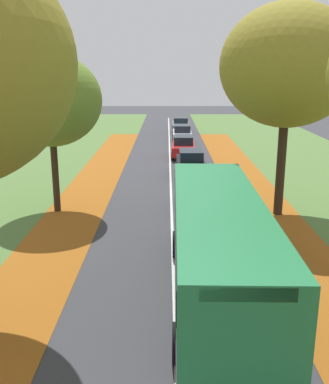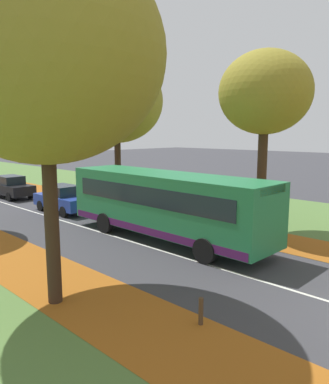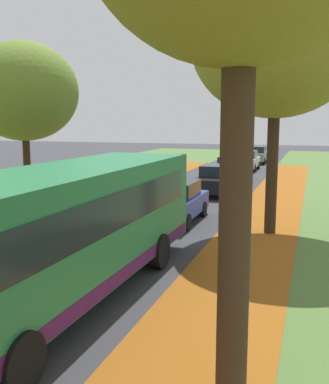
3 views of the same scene
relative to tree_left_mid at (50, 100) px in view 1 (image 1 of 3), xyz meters
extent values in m
cube|color=#9E5619|center=(0.90, -4.06, -5.23)|extent=(2.80, 60.00, 0.00)
cube|color=#9E5619|center=(10.10, -4.06, -5.23)|extent=(2.80, 60.00, 0.00)
cube|color=silver|center=(5.50, 1.94, -5.23)|extent=(0.12, 80.00, 0.01)
cylinder|color=#382619|center=(0.00, 0.00, -3.48)|extent=(0.32, 0.32, 3.51)
ellipsoid|color=olive|center=(0.00, 0.00, 0.01)|extent=(4.65, 4.65, 4.19)
cylinder|color=#382619|center=(10.50, -0.43, -2.97)|extent=(0.41, 0.41, 4.53)
ellipsoid|color=olive|center=(10.50, -0.43, 1.52)|extent=(5.92, 5.92, 5.33)
cube|color=#237A47|center=(6.78, -8.28, -3.51)|extent=(2.64, 10.43, 2.50)
cube|color=#19232D|center=(6.71, -13.41, -3.16)|extent=(2.30, 0.13, 1.30)
cube|color=#19232D|center=(6.78, -8.28, -3.11)|extent=(2.67, 9.19, 0.80)
cube|color=#4C1951|center=(6.78, -8.28, -4.58)|extent=(2.66, 10.23, 0.32)
cube|color=yellow|center=(6.71, -13.43, -2.44)|extent=(1.75, 0.10, 0.28)
cylinder|color=black|center=(7.92, -11.52, -4.76)|extent=(0.31, 0.96, 0.96)
cylinder|color=black|center=(5.55, -11.48, -4.76)|extent=(0.31, 0.96, 0.96)
cylinder|color=black|center=(8.00, -5.43, -4.76)|extent=(0.31, 0.96, 0.96)
cylinder|color=black|center=(5.63, -5.40, -4.76)|extent=(0.31, 0.96, 0.96)
cube|color=#233D9E|center=(6.77, 0.21, -4.57)|extent=(1.72, 4.21, 0.70)
cube|color=#19232D|center=(6.77, 0.36, -3.92)|extent=(1.46, 2.02, 0.60)
cylinder|color=black|center=(7.56, -1.09, -4.92)|extent=(0.22, 0.64, 0.64)
cylinder|color=black|center=(6.00, -1.09, -4.92)|extent=(0.22, 0.64, 0.64)
cylinder|color=black|center=(7.55, 1.52, -4.92)|extent=(0.22, 0.64, 0.64)
cylinder|color=black|center=(5.98, 1.51, -4.92)|extent=(0.22, 0.64, 0.64)
cube|color=black|center=(6.80, 7.40, -4.57)|extent=(1.79, 4.23, 0.70)
cube|color=#19232D|center=(6.80, 7.55, -3.92)|extent=(1.49, 2.05, 0.60)
cylinder|color=black|center=(7.61, 6.11, -4.92)|extent=(0.23, 0.64, 0.64)
cylinder|color=black|center=(6.05, 6.08, -4.92)|extent=(0.23, 0.64, 0.64)
cylinder|color=black|center=(7.56, 8.71, -4.92)|extent=(0.23, 0.64, 0.64)
cylinder|color=black|center=(5.99, 8.68, -4.92)|extent=(0.23, 0.64, 0.64)
cube|color=#B21919|center=(6.54, 13.63, -4.57)|extent=(1.85, 4.26, 0.70)
cube|color=#19232D|center=(6.55, 13.78, -3.92)|extent=(1.52, 2.07, 0.60)
cylinder|color=black|center=(7.27, 12.30, -4.92)|extent=(0.24, 0.65, 0.64)
cylinder|color=black|center=(5.71, 12.36, -4.92)|extent=(0.24, 0.65, 0.64)
cylinder|color=black|center=(7.37, 14.90, -4.92)|extent=(0.24, 0.65, 0.64)
cylinder|color=black|center=(5.81, 14.96, -4.92)|extent=(0.24, 0.65, 0.64)
cube|color=#B7BABF|center=(6.67, 20.47, -4.57)|extent=(1.71, 4.21, 0.70)
cube|color=#19232D|center=(6.67, 20.62, -3.92)|extent=(1.45, 2.02, 0.60)
cylinder|color=black|center=(7.45, 19.17, -4.92)|extent=(0.22, 0.64, 0.64)
cylinder|color=black|center=(5.88, 19.17, -4.92)|extent=(0.22, 0.64, 0.64)
cylinder|color=black|center=(7.46, 21.77, -4.92)|extent=(0.22, 0.64, 0.64)
cylinder|color=black|center=(5.89, 21.78, -4.92)|extent=(0.22, 0.64, 0.64)
cube|color=slate|center=(6.73, 27.01, -4.57)|extent=(1.71, 4.20, 0.70)
cube|color=#19232D|center=(6.73, 27.16, -3.92)|extent=(1.45, 2.02, 0.60)
cylinder|color=black|center=(7.50, 25.71, -4.92)|extent=(0.22, 0.64, 0.64)
cylinder|color=black|center=(5.94, 25.71, -4.92)|extent=(0.22, 0.64, 0.64)
cylinder|color=black|center=(7.51, 28.31, -4.92)|extent=(0.22, 0.64, 0.64)
cylinder|color=black|center=(5.95, 28.32, -4.92)|extent=(0.22, 0.64, 0.64)
camera|label=1|loc=(5.27, -20.59, 1.41)|focal=42.00mm
camera|label=2|loc=(-4.98, -19.54, -0.48)|focal=35.00mm
camera|label=3|loc=(11.88, -16.65, -1.24)|focal=42.00mm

